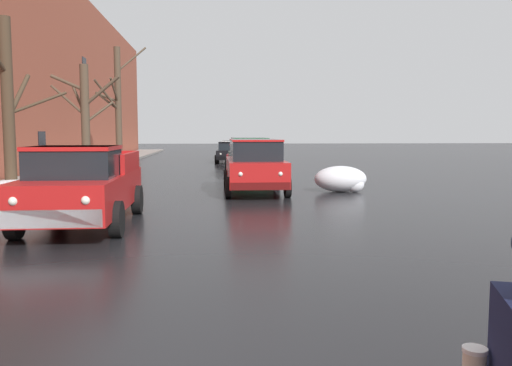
% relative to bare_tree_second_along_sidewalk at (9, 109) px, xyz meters
% --- Properties ---
extents(left_sidewalk_slab, '(2.74, 80.00, 0.16)m').
position_rel_bare_tree_second_along_sidewalk_xyz_m(left_sidewalk_slab, '(-1.56, 6.85, -2.60)').
color(left_sidewalk_slab, gray).
rests_on(left_sidewalk_slab, ground).
extents(snow_bank_near_corner_left, '(2.17, 1.23, 0.78)m').
position_rel_bare_tree_second_along_sidewalk_xyz_m(snow_bank_near_corner_left, '(0.26, -0.44, -2.30)').
color(snow_bank_near_corner_left, white).
rests_on(snow_bank_near_corner_left, ground).
extents(snow_bank_mid_block_left, '(1.89, 0.95, 0.70)m').
position_rel_bare_tree_second_along_sidewalk_xyz_m(snow_bank_mid_block_left, '(-0.13, 8.88, -2.35)').
color(snow_bank_mid_block_left, white).
rests_on(snow_bank_mid_block_left, ground).
extents(snow_bank_far_right_pile, '(1.82, 1.19, 0.90)m').
position_rel_bare_tree_second_along_sidewalk_xyz_m(snow_bank_far_right_pile, '(9.99, 2.78, -2.24)').
color(snow_bank_far_right_pile, white).
rests_on(snow_bank_far_right_pile, ground).
extents(bare_tree_second_along_sidewalk, '(1.38, 3.36, 5.15)m').
position_rel_bare_tree_second_along_sidewalk_xyz_m(bare_tree_second_along_sidewalk, '(0.00, 0.00, 0.00)').
color(bare_tree_second_along_sidewalk, '#423323').
rests_on(bare_tree_second_along_sidewalk, ground).
extents(bare_tree_mid_block, '(3.11, 1.53, 5.01)m').
position_rel_bare_tree_second_along_sidewalk_xyz_m(bare_tree_mid_block, '(-0.02, 8.64, 0.04)').
color(bare_tree_mid_block, '#4C3D2D').
rests_on(bare_tree_mid_block, ground).
extents(bare_tree_far_down_block, '(2.77, 3.14, 7.28)m').
position_rel_bare_tree_second_along_sidewalk_xyz_m(bare_tree_far_down_block, '(-0.03, 16.70, 1.00)').
color(bare_tree_far_down_block, '#4C3D2D').
rests_on(bare_tree_far_down_block, ground).
extents(pickup_truck_red_approaching_near_lane, '(2.17, 5.08, 1.76)m').
position_rel_bare_tree_second_along_sidewalk_xyz_m(pickup_truck_red_approaching_near_lane, '(2.70, -3.31, -1.79)').
color(pickup_truck_red_approaching_near_lane, red).
rests_on(pickup_truck_red_approaching_near_lane, ground).
extents(suv_red_parked_kerbside_close, '(2.06, 4.79, 1.82)m').
position_rel_bare_tree_second_along_sidewalk_xyz_m(suv_red_parked_kerbside_close, '(6.96, 2.78, -1.69)').
color(suv_red_parked_kerbside_close, red).
rests_on(suv_red_parked_kerbside_close, ground).
extents(suv_green_parked_kerbside_mid, '(2.00, 4.56, 1.82)m').
position_rel_bare_tree_second_along_sidewalk_xyz_m(suv_green_parked_kerbside_mid, '(7.22, 9.22, -1.69)').
color(suv_green_parked_kerbside_mid, '#1E5633').
rests_on(suv_green_parked_kerbside_mid, ground).
extents(sedan_maroon_parked_far_down_block, '(2.12, 4.07, 1.42)m').
position_rel_bare_tree_second_along_sidewalk_xyz_m(sedan_maroon_parked_far_down_block, '(7.26, 14.85, -1.92)').
color(sedan_maroon_parked_far_down_block, maroon).
rests_on(sedan_maroon_parked_far_down_block, ground).
extents(sedan_black_queued_behind_truck, '(2.13, 4.24, 1.42)m').
position_rel_bare_tree_second_along_sidewalk_xyz_m(sedan_black_queued_behind_truck, '(6.72, 21.03, -1.92)').
color(sedan_black_queued_behind_truck, black).
rests_on(sedan_black_queued_behind_truck, ground).
extents(sedan_white_at_far_intersection, '(2.19, 4.25, 1.42)m').
position_rel_bare_tree_second_along_sidewalk_xyz_m(sedan_white_at_far_intersection, '(7.07, 27.69, -1.92)').
color(sedan_white_at_far_intersection, silver).
rests_on(sedan_white_at_far_intersection, ground).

